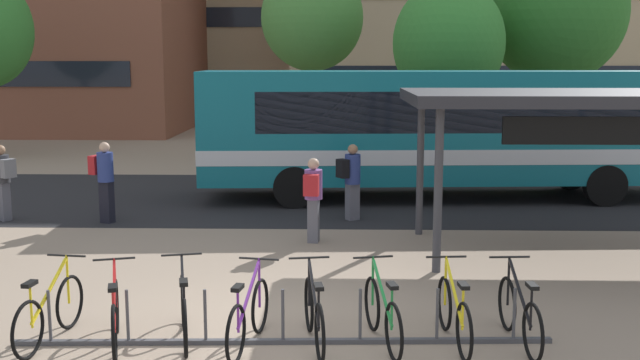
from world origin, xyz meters
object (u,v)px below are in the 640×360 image
(city_bus, at_px, (440,128))
(parked_bicycle_black_4, at_px, (314,316))
(commuter_red_pack_2, at_px, (104,176))
(street_tree_1, at_px, (556,13))
(parked_bicycle_yellow_6, at_px, (454,315))
(transit_shelter, at_px, (583,102))
(parked_bicycle_black_2, at_px, (184,311))
(commuter_grey_pack_4, at_px, (3,177))
(parked_bicycle_green_5, at_px, (382,315))
(commuter_red_pack_0, at_px, (313,194))
(street_tree_2, at_px, (449,43))
(parked_bicycle_purple_3, at_px, (248,317))
(parked_bicycle_yellow_0, at_px, (50,313))
(street_tree_0, at_px, (312,18))
(parked_bicycle_black_7, at_px, (519,315))
(commuter_black_pack_3, at_px, (351,177))
(parked_bicycle_red_1, at_px, (115,317))

(city_bus, xyz_separation_m, parked_bicycle_black_4, (-2.82, -9.88, -1.39))
(commuter_red_pack_2, relative_size, street_tree_1, 0.23)
(parked_bicycle_black_4, xyz_separation_m, parked_bicycle_yellow_6, (1.71, 0.08, 0.00))
(transit_shelter, distance_m, street_tree_1, 13.87)
(parked_bicycle_black_2, distance_m, commuter_grey_pack_4, 8.68)
(parked_bicycle_black_4, relative_size, parked_bicycle_green_5, 1.01)
(commuter_red_pack_0, relative_size, street_tree_1, 0.21)
(street_tree_1, distance_m, street_tree_2, 4.75)
(city_bus, bearing_deg, parked_bicycle_yellow_6, 80.20)
(parked_bicycle_yellow_6, bearing_deg, parked_bicycle_purple_3, 88.70)
(parked_bicycle_yellow_0, relative_size, street_tree_0, 0.25)
(parked_bicycle_black_7, bearing_deg, city_bus, -5.81)
(transit_shelter, xyz_separation_m, street_tree_0, (-5.30, 14.18, 2.23))
(parked_bicycle_purple_3, bearing_deg, commuter_black_pack_3, -0.84)
(parked_bicycle_green_5, height_order, commuter_red_pack_2, commuter_red_pack_2)
(parked_bicycle_black_2, height_order, commuter_black_pack_3, commuter_black_pack_3)
(parked_bicycle_black_7, bearing_deg, parked_bicycle_green_5, 87.33)
(commuter_black_pack_3, relative_size, street_tree_2, 0.28)
(parked_bicycle_purple_3, xyz_separation_m, commuter_grey_pack_4, (-6.18, 7.00, 0.57))
(parked_bicycle_red_1, relative_size, street_tree_1, 0.22)
(parked_bicycle_yellow_0, bearing_deg, parked_bicycle_yellow_6, -82.23)
(parked_bicycle_yellow_0, height_order, street_tree_2, street_tree_2)
(commuter_black_pack_3, bearing_deg, city_bus, 17.29)
(parked_bicycle_yellow_0, bearing_deg, parked_bicycle_black_4, -83.30)
(transit_shelter, distance_m, commuter_black_pack_3, 5.16)
(parked_bicycle_red_1, distance_m, commuter_red_pack_2, 7.32)
(parked_bicycle_purple_3, relative_size, commuter_red_pack_0, 1.05)
(city_bus, xyz_separation_m, street_tree_0, (-3.53, 8.85, 3.19))
(transit_shelter, xyz_separation_m, street_tree_2, (-0.80, 11.02, 1.26))
(parked_bicycle_green_5, xyz_separation_m, commuter_black_pack_3, (-0.28, 7.16, 0.57))
(street_tree_0, height_order, street_tree_1, street_tree_1)
(parked_bicycle_green_5, bearing_deg, commuter_red_pack_0, -0.40)
(parked_bicycle_yellow_0, distance_m, commuter_red_pack_0, 6.04)
(parked_bicycle_black_4, distance_m, street_tree_0, 19.29)
(parked_bicycle_black_2, relative_size, street_tree_1, 0.22)
(parked_bicycle_purple_3, relative_size, commuter_red_pack_2, 0.98)
(parked_bicycle_black_2, relative_size, parked_bicycle_black_4, 0.99)
(parked_bicycle_black_4, xyz_separation_m, street_tree_1, (7.82, 17.83, 4.70))
(parked_bicycle_red_1, relative_size, parked_bicycle_black_7, 0.97)
(parked_bicycle_yellow_6, relative_size, street_tree_1, 0.23)
(parked_bicycle_green_5, bearing_deg, parked_bicycle_black_4, 82.09)
(parked_bicycle_red_1, distance_m, street_tree_1, 21.19)
(parked_bicycle_black_2, distance_m, parked_bicycle_black_4, 1.63)
(parked_bicycle_red_1, distance_m, parked_bicycle_yellow_6, 4.13)
(parked_bicycle_red_1, height_order, commuter_red_pack_2, commuter_red_pack_2)
(parked_bicycle_green_5, xyz_separation_m, commuter_red_pack_2, (-5.55, 6.75, 0.63))
(parked_bicycle_red_1, bearing_deg, parked_bicycle_green_5, -102.52)
(parked_bicycle_purple_3, xyz_separation_m, street_tree_2, (4.59, 15.63, 3.61))
(city_bus, distance_m, parked_bicycle_purple_3, 10.68)
(parked_bicycle_yellow_0, xyz_separation_m, parked_bicycle_yellow_6, (4.98, 0.07, 0.00))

